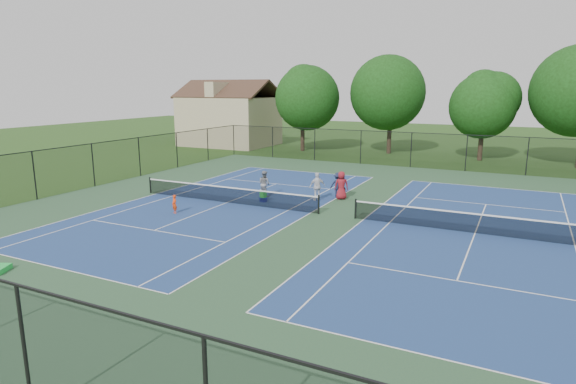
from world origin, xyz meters
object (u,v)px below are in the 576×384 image
at_px(instructor, 264,184).
at_px(ball_hopper, 263,194).
at_px(bystander_c, 341,185).
at_px(clapboard_house, 230,119).
at_px(tree_back_c, 484,102).
at_px(bystander_a, 317,187).
at_px(bystander_b, 338,185).
at_px(ball_crate, 263,200).
at_px(tree_back_b, 391,89).
at_px(tree_back_a, 303,94).
at_px(child_player, 174,204).

bearing_deg(instructor, ball_hopper, 131.92).
xyz_separation_m(bystander_c, ball_hopper, (-4.00, -2.72, -0.42)).
bearing_deg(clapboard_house, tree_back_c, 0.00).
bearing_deg(bystander_a, bystander_b, -164.43).
height_order(instructor, bystander_a, bystander_a).
height_order(bystander_b, bystander_c, bystander_c).
bearing_deg(instructor, clapboard_house, -36.85).
distance_m(clapboard_house, bystander_c, 30.44).
distance_m(clapboard_house, ball_hopper, 29.87).
relative_size(clapboard_house, ball_crate, 29.29).
relative_size(tree_back_b, clapboard_house, 0.93).
relative_size(tree_back_a, bystander_b, 5.75).
bearing_deg(bystander_b, ball_crate, 42.29).
distance_m(tree_back_a, ball_crate, 24.84).
bearing_deg(tree_back_b, bystander_b, -83.55).
bearing_deg(bystander_a, ball_hopper, -9.58).
bearing_deg(tree_back_c, tree_back_a, -176.82).
xyz_separation_m(instructor, bystander_c, (4.65, 1.41, 0.05)).
relative_size(tree_back_a, ball_crate, 24.82).
bearing_deg(bystander_b, clapboard_house, -42.20).
bearing_deg(bystander_c, tree_back_c, -135.39).
relative_size(tree_back_b, child_player, 9.70).
distance_m(instructor, bystander_c, 4.85).
xyz_separation_m(tree_back_b, instructor, (-1.82, -23.51, -5.77)).
bearing_deg(tree_back_c, instructor, -115.67).
relative_size(tree_back_a, tree_back_b, 0.91).
bearing_deg(ball_hopper, clapboard_house, 126.81).
distance_m(tree_back_a, ball_hopper, 24.76).
xyz_separation_m(tree_back_c, child_player, (-13.22, -28.35, -4.96)).
xyz_separation_m(tree_back_c, bystander_c, (-6.17, -21.10, -4.60)).
bearing_deg(ball_crate, clapboard_house, 126.81).
bearing_deg(bystander_c, child_player, 16.76).
xyz_separation_m(tree_back_b, bystander_c, (2.83, -22.10, -5.72)).
height_order(clapboard_house, bystander_a, clapboard_house).
bearing_deg(tree_back_b, child_player, -98.18).
bearing_deg(child_player, clapboard_house, 140.59).
bearing_deg(clapboard_house, child_player, -62.47).
height_order(bystander_c, ball_crate, bystander_c).
distance_m(instructor, bystander_b, 4.63).
xyz_separation_m(clapboard_house, instructor, (17.18, -22.51, -2.27)).
relative_size(bystander_b, ball_crate, 4.32).
bearing_deg(bystander_a, tree_back_a, -105.28).
height_order(tree_back_b, instructor, tree_back_b).
bearing_deg(tree_back_c, bystander_a, -108.51).
bearing_deg(child_player, bystander_b, 71.87).
relative_size(tree_back_a, child_player, 8.85).
height_order(child_player, instructor, instructor).
height_order(child_player, bystander_a, bystander_a).
bearing_deg(child_player, ball_hopper, 79.13).
relative_size(child_player, instructor, 0.63).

